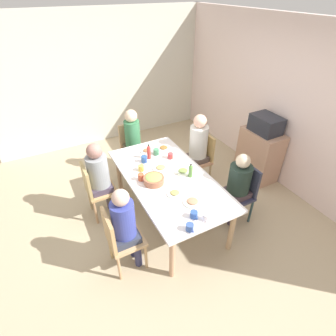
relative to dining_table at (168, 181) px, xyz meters
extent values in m
plane|color=tan|center=(0.00, 0.00, -0.67)|extent=(6.73, 6.73, 0.00)
cube|color=beige|center=(0.00, 2.20, 0.63)|extent=(5.85, 0.12, 2.60)
cube|color=silver|center=(-2.86, 0.00, 0.63)|extent=(0.12, 4.52, 2.60)
cube|color=white|center=(0.00, 0.00, 0.05)|extent=(2.05, 1.07, 0.04)
cylinder|color=tan|center=(-0.93, -0.43, -0.32)|extent=(0.07, 0.07, 0.70)
cylinder|color=tan|center=(0.93, -0.43, -0.32)|extent=(0.07, 0.07, 0.70)
cylinder|color=tan|center=(-0.93, 0.43, -0.32)|extent=(0.07, 0.07, 0.70)
cylinder|color=tan|center=(0.93, 0.43, -0.32)|extent=(0.07, 0.07, 0.70)
cube|color=tan|center=(-1.33, 0.00, -0.23)|extent=(0.40, 0.40, 0.04)
cylinder|color=tan|center=(-1.50, 0.17, -0.45)|extent=(0.04, 0.04, 0.43)
cylinder|color=tan|center=(-1.50, -0.17, -0.45)|extent=(0.04, 0.04, 0.43)
cylinder|color=tan|center=(-1.16, 0.17, -0.45)|extent=(0.04, 0.04, 0.43)
cylinder|color=tan|center=(-1.16, -0.17, -0.45)|extent=(0.04, 0.04, 0.43)
cube|color=tan|center=(-1.51, 0.00, 0.01)|extent=(0.04, 0.38, 0.45)
cylinder|color=brown|center=(-1.23, 0.08, -0.44)|extent=(0.09, 0.09, 0.45)
cylinder|color=#50443B|center=(-1.23, -0.08, -0.44)|extent=(0.09, 0.09, 0.45)
cube|color=brown|center=(-1.33, 0.00, -0.17)|extent=(0.30, 0.30, 0.10)
cylinder|color=#37794D|center=(-1.33, 0.00, 0.12)|extent=(0.27, 0.27, 0.47)
sphere|color=beige|center=(-1.33, 0.00, 0.45)|extent=(0.21, 0.21, 0.21)
cube|color=#2F3049|center=(0.51, 0.83, -0.23)|extent=(0.40, 0.40, 0.04)
cylinder|color=#2A4243|center=(0.68, 1.00, -0.45)|extent=(0.04, 0.04, 0.43)
cylinder|color=#253946|center=(0.34, 1.00, -0.45)|extent=(0.04, 0.04, 0.43)
cylinder|color=navy|center=(0.68, 0.66, -0.45)|extent=(0.04, 0.04, 0.43)
cylinder|color=#2F2E45|center=(0.34, 0.66, -0.45)|extent=(0.04, 0.04, 0.43)
cube|color=#303549|center=(0.51, 1.01, 0.01)|extent=(0.38, 0.04, 0.45)
cylinder|color=#403546|center=(0.59, 0.73, -0.44)|extent=(0.09, 0.09, 0.45)
cylinder|color=#493C3A|center=(0.43, 0.73, -0.44)|extent=(0.09, 0.09, 0.45)
cube|color=#47363C|center=(0.51, 0.83, -0.17)|extent=(0.30, 0.30, 0.10)
cylinder|color=#1F2F27|center=(0.51, 0.83, 0.09)|extent=(0.31, 0.31, 0.41)
sphere|color=beige|center=(0.51, 0.83, 0.38)|extent=(0.19, 0.19, 0.19)
cube|color=tan|center=(-0.51, -0.83, -0.23)|extent=(0.40, 0.40, 0.04)
cylinder|color=tan|center=(-0.68, -1.00, -0.45)|extent=(0.04, 0.04, 0.43)
cylinder|color=tan|center=(-0.34, -1.00, -0.45)|extent=(0.04, 0.04, 0.43)
cylinder|color=tan|center=(-0.68, -0.66, -0.45)|extent=(0.04, 0.04, 0.43)
cylinder|color=tan|center=(-0.34, -0.66, -0.45)|extent=(0.04, 0.04, 0.43)
cube|color=tan|center=(-0.51, -1.01, 0.01)|extent=(0.38, 0.04, 0.45)
cylinder|color=#493C46|center=(-0.59, -0.73, -0.44)|extent=(0.09, 0.09, 0.45)
cylinder|color=#3F423C|center=(-0.43, -0.73, -0.44)|extent=(0.09, 0.09, 0.45)
cube|color=#43394B|center=(-0.51, -0.83, -0.17)|extent=(0.30, 0.30, 0.10)
cylinder|color=#8F969A|center=(-0.51, -0.83, 0.12)|extent=(0.29, 0.29, 0.47)
sphere|color=#A07165|center=(-0.51, -0.83, 0.45)|extent=(0.21, 0.21, 0.21)
cube|color=tan|center=(-0.51, 0.83, -0.23)|extent=(0.40, 0.40, 0.04)
cylinder|color=tan|center=(-0.34, 1.00, -0.45)|extent=(0.04, 0.04, 0.43)
cylinder|color=tan|center=(-0.68, 1.00, -0.45)|extent=(0.04, 0.04, 0.43)
cylinder|color=tan|center=(-0.34, 0.66, -0.45)|extent=(0.04, 0.04, 0.43)
cylinder|color=tan|center=(-0.68, 0.66, -0.45)|extent=(0.04, 0.04, 0.43)
cube|color=tan|center=(-0.51, 1.01, 0.01)|extent=(0.38, 0.04, 0.45)
cylinder|color=#544A41|center=(-0.43, 0.73, -0.44)|extent=(0.09, 0.09, 0.45)
cylinder|color=brown|center=(-0.59, 0.73, -0.44)|extent=(0.09, 0.09, 0.45)
cube|color=brown|center=(-0.51, 0.83, -0.17)|extent=(0.30, 0.30, 0.10)
cylinder|color=silver|center=(-0.51, 0.83, 0.15)|extent=(0.29, 0.29, 0.53)
sphere|color=beige|center=(-0.51, 0.83, 0.51)|extent=(0.21, 0.21, 0.21)
cube|color=tan|center=(0.51, -0.83, -0.23)|extent=(0.40, 0.40, 0.04)
cylinder|color=tan|center=(0.34, -1.00, -0.45)|extent=(0.04, 0.04, 0.43)
cylinder|color=tan|center=(0.68, -1.00, -0.45)|extent=(0.04, 0.04, 0.43)
cylinder|color=tan|center=(0.34, -0.66, -0.45)|extent=(0.04, 0.04, 0.43)
cylinder|color=tan|center=(0.68, -0.66, -0.45)|extent=(0.04, 0.04, 0.43)
cube|color=tan|center=(0.51, -1.01, 0.01)|extent=(0.38, 0.04, 0.45)
cylinder|color=#28294E|center=(0.43, -0.73, -0.44)|extent=(0.09, 0.09, 0.45)
cylinder|color=#2F3156|center=(0.59, -0.73, -0.44)|extent=(0.09, 0.09, 0.45)
cube|color=#303647|center=(0.51, -0.83, -0.17)|extent=(0.30, 0.30, 0.10)
cylinder|color=#37429D|center=(0.51, -0.83, 0.12)|extent=(0.27, 0.27, 0.47)
sphere|color=beige|center=(0.51, -0.83, 0.43)|extent=(0.19, 0.19, 0.19)
cylinder|color=white|center=(-0.70, 0.29, 0.08)|extent=(0.23, 0.23, 0.01)
ellipsoid|color=#9F642E|center=(-0.70, 0.29, 0.10)|extent=(0.13, 0.13, 0.02)
cylinder|color=white|center=(-0.22, 0.00, 0.08)|extent=(0.23, 0.23, 0.01)
ellipsoid|color=tan|center=(-0.22, 0.00, 0.10)|extent=(0.13, 0.13, 0.02)
cylinder|color=silver|center=(0.00, 0.24, 0.08)|extent=(0.23, 0.23, 0.01)
ellipsoid|color=#7B954A|center=(0.00, 0.24, 0.10)|extent=(0.13, 0.13, 0.02)
cylinder|color=silver|center=(-0.74, 0.01, 0.08)|extent=(0.20, 0.20, 0.01)
ellipsoid|color=#A56941|center=(-0.74, 0.01, 0.10)|extent=(0.11, 0.11, 0.02)
cylinder|color=silver|center=(0.60, 0.02, 0.08)|extent=(0.24, 0.24, 0.01)
ellipsoid|color=tan|center=(0.60, 0.02, 0.10)|extent=(0.13, 0.13, 0.02)
cylinder|color=white|center=(0.36, -0.09, 0.08)|extent=(0.20, 0.20, 0.01)
ellipsoid|color=tan|center=(0.36, -0.09, 0.10)|extent=(0.11, 0.11, 0.02)
cylinder|color=#A26143|center=(0.02, -0.23, 0.12)|extent=(0.28, 0.28, 0.09)
ellipsoid|color=#8AAF53|center=(0.02, -0.23, 0.16)|extent=(0.22, 0.22, 0.04)
cylinder|color=#478D63|center=(-0.60, 0.11, 0.12)|extent=(0.09, 0.09, 0.09)
torus|color=#418860|center=(-0.55, 0.11, 0.12)|extent=(0.05, 0.01, 0.05)
cylinder|color=#C25534|center=(-0.11, -0.36, 0.12)|extent=(0.08, 0.08, 0.10)
torus|color=#C85244|center=(-0.06, -0.36, 0.12)|extent=(0.05, 0.01, 0.05)
cylinder|color=white|center=(0.91, 0.00, 0.11)|extent=(0.07, 0.07, 0.08)
torus|color=white|center=(0.96, 0.00, 0.11)|extent=(0.05, 0.01, 0.05)
cylinder|color=#C64346|center=(-0.41, 0.25, 0.11)|extent=(0.08, 0.08, 0.09)
torus|color=#D34735|center=(-0.35, 0.25, 0.11)|extent=(0.05, 0.01, 0.05)
cylinder|color=#365496|center=(0.95, -0.24, 0.11)|extent=(0.09, 0.09, 0.09)
torus|color=#3850A3|center=(1.01, -0.24, 0.11)|extent=(0.05, 0.01, 0.05)
cylinder|color=#2F5695|center=(-0.49, -0.14, 0.12)|extent=(0.09, 0.09, 0.10)
torus|color=#3A4FA6|center=(-0.44, -0.14, 0.12)|extent=(0.05, 0.01, 0.05)
cylinder|color=#DCBE4D|center=(-0.31, -0.27, 0.11)|extent=(0.08, 0.08, 0.09)
torus|color=gold|center=(-0.26, -0.27, 0.11)|extent=(0.05, 0.01, 0.05)
cylinder|color=#2F529F|center=(0.81, -0.10, 0.11)|extent=(0.09, 0.09, 0.08)
torus|color=#34559D|center=(0.87, -0.10, 0.11)|extent=(0.05, 0.01, 0.05)
cylinder|color=#52833B|center=(0.14, 0.28, 0.15)|extent=(0.06, 0.06, 0.17)
cone|color=#508835|center=(0.14, 0.28, 0.25)|extent=(0.05, 0.05, 0.03)
cylinder|color=black|center=(0.14, 0.28, 0.27)|extent=(0.03, 0.03, 0.01)
cylinder|color=red|center=(-0.55, -0.04, 0.17)|extent=(0.06, 0.06, 0.20)
cone|color=red|center=(-0.55, -0.04, 0.28)|extent=(0.05, 0.05, 0.03)
cylinder|color=black|center=(-0.55, -0.04, 0.30)|extent=(0.03, 0.03, 0.01)
cube|color=tan|center=(-0.16, 1.90, -0.22)|extent=(0.70, 0.44, 0.90)
cube|color=#242831|center=(-0.16, 1.90, 0.37)|extent=(0.48, 0.36, 0.28)
camera|label=1|loc=(2.58, -1.36, 2.28)|focal=28.27mm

